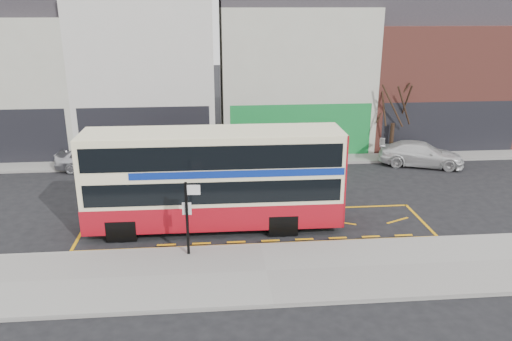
{
  "coord_description": "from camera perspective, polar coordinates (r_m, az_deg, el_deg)",
  "views": [
    {
      "loc": [
        -1.68,
        -17.06,
        8.63
      ],
      "look_at": [
        0.04,
        2.0,
        2.27
      ],
      "focal_mm": 35.0,
      "sensor_mm": 36.0,
      "label": 1
    }
  ],
  "objects": [
    {
      "name": "car_silver",
      "position": [
        28.63,
        -17.94,
        1.4
      ],
      "size": [
        4.26,
        2.03,
        1.4
      ],
      "primitive_type": "imported",
      "rotation": [
        0.0,
        0.0,
        1.48
      ],
      "color": "silver",
      "rests_on": "ground"
    },
    {
      "name": "terrace_green_shop",
      "position": [
        32.66,
        4.09,
        12.09
      ],
      "size": [
        9.0,
        8.01,
        11.3
      ],
      "color": "beige",
      "rests_on": "ground"
    },
    {
      "name": "far_pavement",
      "position": [
        29.38,
        -1.66,
        1.45
      ],
      "size": [
        50.0,
        3.0,
        0.15
      ],
      "primitive_type": "cube",
      "color": "gray",
      "rests_on": "ground"
    },
    {
      "name": "road_markings",
      "position": [
        20.62,
        -0.01,
        -6.33
      ],
      "size": [
        14.0,
        3.4,
        0.01
      ],
      "primitive_type": null,
      "color": "orange",
      "rests_on": "ground"
    },
    {
      "name": "street_tree_right",
      "position": [
        30.03,
        15.66,
        8.49
      ],
      "size": [
        2.59,
        2.59,
        5.59
      ],
      "color": "black",
      "rests_on": "ground"
    },
    {
      "name": "terrace_left",
      "position": [
        32.44,
        -12.17,
        12.13
      ],
      "size": [
        8.0,
        8.01,
        11.8
      ],
      "color": "beige",
      "rests_on": "ground"
    },
    {
      "name": "kerb",
      "position": [
        18.82,
        0.54,
        -8.64
      ],
      "size": [
        40.0,
        0.15,
        0.15
      ],
      "primitive_type": "cube",
      "color": "gray",
      "rests_on": "ground"
    },
    {
      "name": "car_grey",
      "position": [
        27.85,
        -5.98,
        1.56
      ],
      "size": [
        3.96,
        2.45,
        1.23
      ],
      "primitive_type": "imported",
      "rotation": [
        0.0,
        0.0,
        1.24
      ],
      "color": "#3B3E42",
      "rests_on": "ground"
    },
    {
      "name": "double_decker_bus",
      "position": [
        19.8,
        -4.73,
        -0.86
      ],
      "size": [
        10.13,
        2.44,
        4.03
      ],
      "rotation": [
        0.0,
        0.0,
        -0.01
      ],
      "color": "#F2E7B8",
      "rests_on": "ground"
    },
    {
      "name": "ground",
      "position": [
        19.19,
        0.42,
        -8.33
      ],
      "size": [
        120.0,
        120.0,
        0.0
      ],
      "primitive_type": "plane",
      "color": "black",
      "rests_on": "ground"
    },
    {
      "name": "terrace_far_left",
      "position": [
        34.37,
        -25.68,
        10.26
      ],
      "size": [
        8.0,
        8.01,
        10.8
      ],
      "color": "beige",
      "rests_on": "ground"
    },
    {
      "name": "car_white",
      "position": [
        29.53,
        18.32,
        1.8
      ],
      "size": [
        4.97,
        3.28,
        1.34
      ],
      "primitive_type": "imported",
      "rotation": [
        0.0,
        0.0,
        1.24
      ],
      "color": "silver",
      "rests_on": "ground"
    },
    {
      "name": "terrace_right",
      "position": [
        35.28,
        18.93,
        10.82
      ],
      "size": [
        9.0,
        8.01,
        10.3
      ],
      "color": "brown",
      "rests_on": "ground"
    },
    {
      "name": "bus_stop_post",
      "position": [
        17.6,
        -7.72,
        -4.61
      ],
      "size": [
        0.67,
        0.14,
        2.72
      ],
      "rotation": [
        0.0,
        0.0,
        -0.08
      ],
      "color": "black",
      "rests_on": "pavement"
    },
    {
      "name": "pavement",
      "position": [
        17.14,
        1.19,
        -11.55
      ],
      "size": [
        40.0,
        4.0,
        0.15
      ],
      "primitive_type": "cube",
      "color": "gray",
      "rests_on": "ground"
    }
  ]
}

